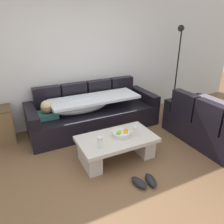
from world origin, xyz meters
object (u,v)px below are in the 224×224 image
couch_along_wall (92,113)px  couch_near_window (222,130)px  fruit_bowl (122,134)px  coffee_table (117,145)px  floor_lamp (177,63)px  wine_glass_near_right (136,129)px  pair_of_shoes (145,181)px  wine_glass_near_left (100,140)px

couch_along_wall → couch_near_window: (1.72, -1.66, 0.01)m
couch_along_wall → fruit_bowl: (0.05, -1.15, 0.09)m
coffee_table → floor_lamp: bearing=29.3°
wine_glass_near_right → floor_lamp: floor_lamp is taller
floor_lamp → pair_of_shoes: floor_lamp is taller
coffee_table → couch_near_window: bearing=-15.9°
couch_near_window → floor_lamp: size_ratio=1.03×
fruit_bowl → wine_glass_near_left: size_ratio=1.69×
couch_along_wall → wine_glass_near_right: 1.28m
wine_glass_near_right → floor_lamp: size_ratio=0.09×
wine_glass_near_left → wine_glass_near_right: 0.63m
coffee_table → wine_glass_near_right: (0.28, -0.09, 0.26)m
couch_near_window → wine_glass_near_left: couch_near_window is taller
fruit_bowl → floor_lamp: floor_lamp is taller
couch_near_window → floor_lamp: (0.47, 1.75, 0.78)m
fruit_bowl → pair_of_shoes: size_ratio=0.82×
coffee_table → wine_glass_near_right: size_ratio=7.23×
couch_near_window → coffee_table: 1.84m
wine_glass_near_right → pair_of_shoes: wine_glass_near_right is taller
couch_near_window → fruit_bowl: 1.75m
fruit_bowl → couch_along_wall: bearing=92.5°
pair_of_shoes → floor_lamp: bearing=42.1°
fruit_bowl → wine_glass_near_left: 0.46m
couch_along_wall → floor_lamp: floor_lamp is taller
wine_glass_near_left → pair_of_shoes: 0.83m
fruit_bowl → pair_of_shoes: fruit_bowl is taller
wine_glass_near_left → floor_lamp: 2.99m
couch_along_wall → couch_near_window: size_ratio=1.26×
couch_near_window → wine_glass_near_right: bearing=74.6°
coffee_table → fruit_bowl: (0.09, 0.01, 0.18)m
wine_glass_near_right → pair_of_shoes: (-0.22, -0.61, -0.45)m
couch_along_wall → wine_glass_near_left: couch_along_wall is taller
fruit_bowl → wine_glass_near_right: wine_glass_near_right is taller
coffee_table → pair_of_shoes: size_ratio=3.52×
couch_along_wall → coffee_table: 1.16m
fruit_bowl → floor_lamp: (2.14, 1.25, 0.69)m
coffee_table → floor_lamp: size_ratio=0.62×
fruit_bowl → pair_of_shoes: 0.80m
coffee_table → wine_glass_near_right: 0.39m
couch_near_window → coffee_table: (-1.76, 0.50, -0.10)m
wine_glass_near_left → floor_lamp: size_ratio=0.09×
pair_of_shoes → couch_along_wall: bearing=90.8°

